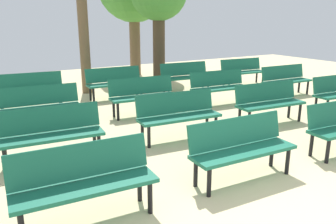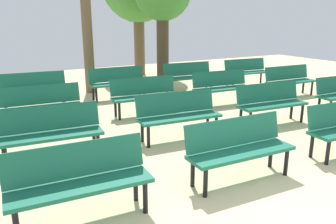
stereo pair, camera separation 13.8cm
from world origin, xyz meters
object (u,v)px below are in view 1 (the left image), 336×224
at_px(bench_r1_c2, 178,113).
at_px(tree_2, 84,45).
at_px(bench_r3_c3, 185,75).
at_px(bench_r3_c4, 243,70).
at_px(bench_r0_c1, 84,179).
at_px(bench_r1_c3, 269,100).
at_px(bench_r2_c1, 40,104).
at_px(bench_r0_c2, 241,145).
at_px(bench_r2_c4, 285,79).
at_px(bench_r2_c2, 143,94).
at_px(bench_r1_c1, 51,131).
at_px(bench_r3_c2, 115,81).
at_px(bench_r3_c1, 30,88).
at_px(bench_r2_c3, 219,85).

relative_size(bench_r1_c2, tree_2, 0.56).
distance_m(bench_r3_c3, bench_r3_c4, 2.23).
bearing_deg(bench_r1_c2, bench_r3_c4, 40.82).
distance_m(bench_r0_c1, bench_r1_c3, 4.85).
bearing_deg(bench_r0_c1, bench_r2_c1, 89.76).
distance_m(bench_r0_c2, tree_2, 6.81).
relative_size(bench_r2_c4, bench_r3_c3, 0.99).
bearing_deg(bench_r2_c2, tree_2, 102.44).
bearing_deg(tree_2, bench_r3_c4, -16.03).
bearing_deg(bench_r1_c2, bench_r1_c1, -177.90).
bearing_deg(bench_r3_c2, bench_r3_c3, -1.12).
xyz_separation_m(bench_r0_c1, bench_r3_c1, (0.33, 5.64, 0.00)).
bearing_deg(bench_r2_c1, bench_r3_c3, 22.91).
relative_size(bench_r1_c2, bench_r3_c1, 1.00).
height_order(bench_r2_c4, bench_r3_c1, same).
bearing_deg(bench_r2_c2, bench_r3_c4, 23.95).
bearing_deg(bench_r1_c2, bench_r2_c3, 41.08).
bearing_deg(bench_r3_c1, bench_r3_c2, 1.01).
distance_m(bench_r0_c2, bench_r3_c1, 6.05).
bearing_deg(bench_r2_c1, bench_r1_c3, -22.22).
relative_size(bench_r0_c1, bench_r0_c2, 1.00).
xyz_separation_m(bench_r1_c3, bench_r3_c1, (-4.24, 4.02, 0.00)).
bearing_deg(bench_r3_c1, bench_r1_c2, -57.12).
distance_m(bench_r0_c2, bench_r1_c2, 1.89).
distance_m(bench_r0_c1, tree_2, 7.02).
height_order(bench_r2_c3, bench_r2_c4, same).
distance_m(bench_r2_c4, bench_r3_c3, 2.98).
height_order(bench_r2_c1, bench_r3_c4, same).
distance_m(bench_r1_c3, tree_2, 5.67).
height_order(bench_r1_c3, bench_r3_c1, same).
bearing_deg(bench_r3_c3, bench_r0_c1, -128.18).
bearing_deg(bench_r2_c2, bench_r0_c1, -120.25).
distance_m(bench_r2_c1, bench_r2_c3, 4.49).
height_order(bench_r0_c2, bench_r2_c2, same).
height_order(bench_r0_c2, tree_2, tree_2).
relative_size(bench_r2_c3, bench_r3_c4, 1.00).
distance_m(bench_r0_c1, bench_r3_c1, 5.65).
relative_size(bench_r3_c1, bench_r3_c3, 1.00).
xyz_separation_m(bench_r2_c3, bench_r3_c2, (-2.15, 1.98, 0.00)).
relative_size(bench_r0_c1, bench_r1_c2, 0.99).
height_order(bench_r2_c2, bench_r3_c2, same).
bearing_deg(bench_r2_c3, bench_r3_c2, 142.15).
xyz_separation_m(bench_r2_c4, bench_r3_c4, (0.05, 1.89, 0.00)).
xyz_separation_m(bench_r2_c3, bench_r3_c1, (-4.37, 2.14, 0.00)).
bearing_deg(bench_r2_c2, bench_r1_c1, -140.57).
relative_size(bench_r2_c2, tree_2, 0.56).
relative_size(bench_r0_c1, bench_r2_c3, 0.99).
height_order(bench_r0_c2, bench_r1_c3, same).
bearing_deg(bench_r3_c1, bench_r3_c4, 1.55).
bearing_deg(bench_r2_c4, bench_r0_c2, -142.31).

